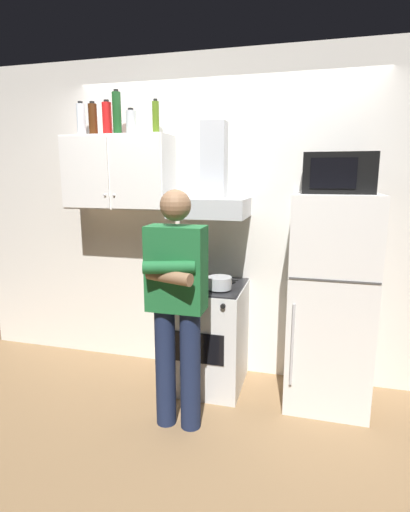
% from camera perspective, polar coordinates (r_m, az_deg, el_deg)
% --- Properties ---
extents(ground_plane, '(7.00, 7.00, 0.00)m').
position_cam_1_polar(ground_plane, '(3.32, 0.00, -19.87)').
color(ground_plane, olive).
extents(back_wall_tiled, '(4.80, 0.10, 2.70)m').
position_cam_1_polar(back_wall_tiled, '(3.44, 2.59, 5.20)').
color(back_wall_tiled, silver).
rests_on(back_wall_tiled, ground_plane).
extents(upper_cabinet, '(0.90, 0.37, 0.60)m').
position_cam_1_polar(upper_cabinet, '(3.49, -12.25, 11.64)').
color(upper_cabinet, white).
extents(stove_oven, '(0.60, 0.62, 0.87)m').
position_cam_1_polar(stove_oven, '(3.35, 0.28, -11.25)').
color(stove_oven, silver).
rests_on(stove_oven, ground_plane).
extents(range_hood, '(0.60, 0.44, 0.75)m').
position_cam_1_polar(range_hood, '(3.21, 0.88, 9.20)').
color(range_hood, '#B7BABF').
extents(refrigerator, '(0.60, 0.62, 1.60)m').
position_cam_1_polar(refrigerator, '(3.13, 17.46, -6.26)').
color(refrigerator, white).
rests_on(refrigerator, ground_plane).
extents(microwave, '(0.48, 0.37, 0.28)m').
position_cam_1_polar(microwave, '(3.01, 18.53, 11.18)').
color(microwave, black).
rests_on(microwave, refrigerator).
extents(person_standing, '(0.38, 0.33, 1.64)m').
position_cam_1_polar(person_standing, '(2.65, -4.10, -6.66)').
color(person_standing, '#192342').
rests_on(person_standing, ground_plane).
extents(cooking_pot, '(0.29, 0.19, 0.09)m').
position_cam_1_polar(cooking_pot, '(3.05, 2.09, -3.85)').
color(cooking_pot, '#B7BABF').
rests_on(cooking_pot, stove_oven).
extents(bottle_rum_dark, '(0.07, 0.07, 0.27)m').
position_cam_1_polar(bottle_rum_dark, '(3.59, -15.77, 18.32)').
color(bottle_rum_dark, '#47230F').
rests_on(bottle_rum_dark, upper_cabinet).
extents(bottle_soda_red, '(0.08, 0.08, 0.28)m').
position_cam_1_polar(bottle_soda_red, '(3.56, -13.86, 18.57)').
color(bottle_soda_red, red).
rests_on(bottle_soda_red, upper_cabinet).
extents(bottle_vodka_clear, '(0.07, 0.07, 0.29)m').
position_cam_1_polar(bottle_vodka_clear, '(3.71, -17.33, 18.12)').
color(bottle_vodka_clear, silver).
rests_on(bottle_vodka_clear, upper_cabinet).
extents(bottle_wine_green, '(0.07, 0.07, 0.35)m').
position_cam_1_polar(bottle_wine_green, '(3.50, -12.52, 19.34)').
color(bottle_wine_green, '#19471E').
rests_on(bottle_wine_green, upper_cabinet).
extents(bottle_olive_oil, '(0.06, 0.06, 0.27)m').
position_cam_1_polar(bottle_olive_oil, '(3.40, -7.08, 19.09)').
color(bottle_olive_oil, '#4C6B19').
rests_on(bottle_olive_oil, upper_cabinet).
extents(bottle_canister_steel, '(0.08, 0.08, 0.21)m').
position_cam_1_polar(bottle_canister_steel, '(3.49, -10.55, 18.29)').
color(bottle_canister_steel, '#B2B5BA').
rests_on(bottle_canister_steel, upper_cabinet).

